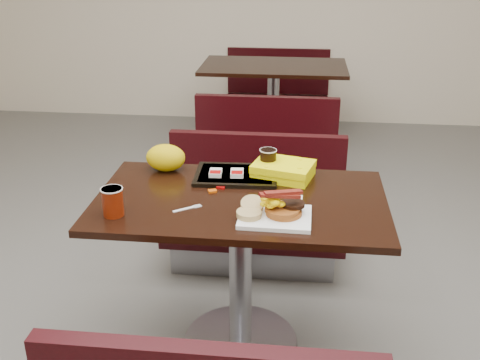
# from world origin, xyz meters

# --- Properties ---
(floor) EXTENTS (6.00, 7.00, 0.01)m
(floor) POSITION_xyz_m (0.00, 0.00, 0.00)
(floor) COLOR slate
(floor) RESTS_ON ground
(table_near) EXTENTS (1.20, 0.70, 0.75)m
(table_near) POSITION_xyz_m (0.00, 0.00, 0.38)
(table_near) COLOR black
(table_near) RESTS_ON floor
(bench_near_n) EXTENTS (1.00, 0.46, 0.72)m
(bench_near_n) POSITION_xyz_m (0.00, 0.70, 0.36)
(bench_near_n) COLOR black
(bench_near_n) RESTS_ON floor
(table_far) EXTENTS (1.20, 0.70, 0.75)m
(table_far) POSITION_xyz_m (0.00, 2.60, 0.38)
(table_far) COLOR black
(table_far) RESTS_ON floor
(bench_far_s) EXTENTS (1.00, 0.46, 0.72)m
(bench_far_s) POSITION_xyz_m (0.00, 1.90, 0.36)
(bench_far_s) COLOR black
(bench_far_s) RESTS_ON floor
(bench_far_n) EXTENTS (1.00, 0.46, 0.72)m
(bench_far_n) POSITION_xyz_m (0.00, 3.30, 0.36)
(bench_far_n) COLOR black
(bench_far_n) RESTS_ON floor
(platter) EXTENTS (0.28, 0.22, 0.02)m
(platter) POSITION_xyz_m (0.15, -0.17, 0.76)
(platter) COLOR white
(platter) RESTS_ON table_near
(pancake_stack) EXTENTS (0.15, 0.15, 0.03)m
(pancake_stack) POSITION_xyz_m (0.18, -0.16, 0.78)
(pancake_stack) COLOR #A3531B
(pancake_stack) RESTS_ON platter
(sausage_patty) EXTENTS (0.10, 0.10, 0.01)m
(sausage_patty) POSITION_xyz_m (0.22, -0.14, 0.80)
(sausage_patty) COLOR black
(sausage_patty) RESTS_ON pancake_stack
(scrambled_eggs) EXTENTS (0.10, 0.09, 0.05)m
(scrambled_eggs) POSITION_xyz_m (0.14, -0.16, 0.82)
(scrambled_eggs) COLOR yellow
(scrambled_eggs) RESTS_ON pancake_stack
(bacon_strips) EXTENTS (0.17, 0.12, 0.01)m
(bacon_strips) POSITION_xyz_m (0.17, -0.17, 0.85)
(bacon_strips) COLOR #4C050B
(bacon_strips) RESTS_ON scrambled_eggs
(muffin_bottom) EXTENTS (0.10, 0.10, 0.02)m
(muffin_bottom) POSITION_xyz_m (0.05, -0.19, 0.78)
(muffin_bottom) COLOR tan
(muffin_bottom) RESTS_ON platter
(muffin_top) EXTENTS (0.10, 0.10, 0.05)m
(muffin_top) POSITION_xyz_m (0.06, -0.13, 0.79)
(muffin_top) COLOR tan
(muffin_top) RESTS_ON platter
(coffee_cup_near) EXTENTS (0.08, 0.08, 0.11)m
(coffee_cup_near) POSITION_xyz_m (-0.47, -0.21, 0.81)
(coffee_cup_near) COLOR #951F05
(coffee_cup_near) RESTS_ON table_near
(fork) EXTENTS (0.11, 0.09, 0.00)m
(fork) POSITION_xyz_m (-0.21, -0.13, 0.75)
(fork) COLOR white
(fork) RESTS_ON table_near
(knife) EXTENTS (0.02, 0.15, 0.00)m
(knife) POSITION_xyz_m (0.25, -0.02, 0.75)
(knife) COLOR white
(knife) RESTS_ON table_near
(condiment_syrup) EXTENTS (0.04, 0.04, 0.01)m
(condiment_syrup) POSITION_xyz_m (-0.13, 0.05, 0.75)
(condiment_syrup) COLOR #C24808
(condiment_syrup) RESTS_ON table_near
(condiment_ketchup) EXTENTS (0.04, 0.03, 0.01)m
(condiment_ketchup) POSITION_xyz_m (-0.09, 0.09, 0.75)
(condiment_ketchup) COLOR #8C0504
(condiment_ketchup) RESTS_ON table_near
(tray) EXTENTS (0.37, 0.27, 0.02)m
(tray) POSITION_xyz_m (-0.04, 0.22, 0.76)
(tray) COLOR black
(tray) RESTS_ON table_near
(hashbrown_sleeve_left) EXTENTS (0.06, 0.08, 0.02)m
(hashbrown_sleeve_left) POSITION_xyz_m (-0.13, 0.19, 0.78)
(hashbrown_sleeve_left) COLOR silver
(hashbrown_sleeve_left) RESTS_ON tray
(hashbrown_sleeve_right) EXTENTS (0.06, 0.08, 0.02)m
(hashbrown_sleeve_right) POSITION_xyz_m (-0.04, 0.20, 0.78)
(hashbrown_sleeve_right) COLOR silver
(hashbrown_sleeve_right) RESTS_ON tray
(coffee_cup_far) EXTENTS (0.09, 0.09, 0.10)m
(coffee_cup_far) POSITION_xyz_m (0.10, 0.27, 0.82)
(coffee_cup_far) COLOR black
(coffee_cup_far) RESTS_ON tray
(clamshell) EXTENTS (0.30, 0.25, 0.07)m
(clamshell) POSITION_xyz_m (0.17, 0.24, 0.78)
(clamshell) COLOR #FBEF04
(clamshell) RESTS_ON table_near
(paper_bag) EXTENTS (0.19, 0.15, 0.12)m
(paper_bag) POSITION_xyz_m (-0.37, 0.26, 0.81)
(paper_bag) COLOR #D3A907
(paper_bag) RESTS_ON table_near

